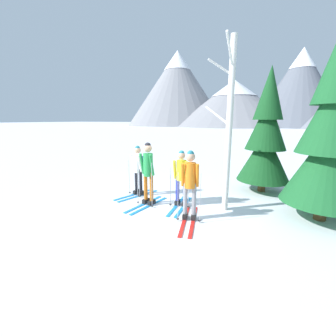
% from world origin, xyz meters
% --- Properties ---
extents(ground_plane, '(400.00, 400.00, 0.00)m').
position_xyz_m(ground_plane, '(0.00, 0.00, 0.00)').
color(ground_plane, white).
extents(skier_in_white, '(0.87, 1.63, 1.67)m').
position_xyz_m(skier_in_white, '(-1.11, 0.56, 0.93)').
color(skier_in_white, '#1E84D1').
rests_on(skier_in_white, ground).
extents(skier_in_green, '(0.62, 1.67, 1.86)m').
position_xyz_m(skier_in_green, '(-0.39, -0.09, 1.04)').
color(skier_in_green, '#1E84D1').
rests_on(skier_in_green, ground).
extents(skier_in_yellow, '(0.61, 1.65, 1.64)m').
position_xyz_m(skier_in_yellow, '(0.53, 0.23, 0.92)').
color(skier_in_yellow, '#1E84D1').
rests_on(skier_in_yellow, ground).
extents(skier_in_orange, '(0.69, 1.82, 1.77)m').
position_xyz_m(skier_in_orange, '(1.05, -0.57, 1.00)').
color(skier_in_orange, red).
rests_on(skier_in_orange, ground).
extents(pine_tree_mid, '(1.74, 1.74, 4.21)m').
position_xyz_m(pine_tree_mid, '(2.68, 2.64, 1.93)').
color(pine_tree_mid, '#51381E').
rests_on(pine_tree_mid, ground).
extents(pine_tree_far, '(1.98, 1.98, 4.79)m').
position_xyz_m(pine_tree_far, '(4.11, 0.72, 2.19)').
color(pine_tree_far, '#51381E').
rests_on(pine_tree_far, ground).
extents(birch_tree_tall, '(0.86, 1.35, 4.53)m').
position_xyz_m(birch_tree_tall, '(1.76, 0.42, 2.35)').
color(birch_tree_tall, silver).
rests_on(birch_tree_tall, ground).
extents(mountain_ridge_distant, '(110.46, 59.47, 29.79)m').
position_xyz_m(mountain_ridge_distant, '(0.27, 79.26, 12.51)').
color(mountain_ridge_distant, gray).
rests_on(mountain_ridge_distant, ground).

